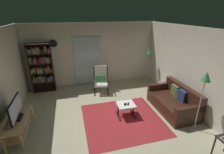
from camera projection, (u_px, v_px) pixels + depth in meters
ground_plane at (109, 121)px, 4.76m from camera, size 7.02×7.02×0.00m
wall_back at (92, 54)px, 6.87m from camera, size 5.60×0.06×2.60m
wall_right at (194, 72)px, 4.91m from camera, size 0.06×6.00×2.60m
glass_door_panel at (88, 61)px, 6.86m from camera, size 1.10×0.01×2.00m
area_rug at (122, 119)px, 4.85m from camera, size 2.27×2.15×0.01m
tv_stand at (19, 123)px, 4.18m from camera, size 0.46×1.35×0.48m
television at (16, 110)px, 4.01m from camera, size 0.20×0.90×0.54m
bookshelf_near_tv at (41, 66)px, 6.24m from camera, size 0.84×0.30×1.92m
leather_sofa at (174, 102)px, 5.21m from camera, size 0.90×1.71×0.82m
lounge_armchair at (101, 79)px, 6.38m from camera, size 0.67×0.74×1.02m
ottoman at (126, 106)px, 4.91m from camera, size 0.53×0.49×0.41m
tv_remote at (128, 104)px, 4.86m from camera, size 0.10×0.15×0.02m
cell_phone at (125, 104)px, 4.85m from camera, size 0.12×0.16×0.01m
floor_lamp_by_sofa at (205, 82)px, 3.91m from camera, size 0.23×0.23×1.68m
floor_lamp_by_shelf at (149, 54)px, 6.76m from camera, size 0.24×0.24×1.61m
wall_clock at (53, 43)px, 6.24m from camera, size 0.29×0.03×0.29m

